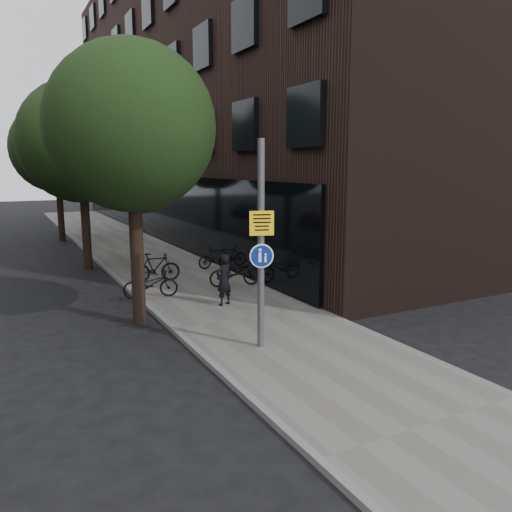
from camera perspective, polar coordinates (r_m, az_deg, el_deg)
ground at (r=11.40m, az=5.99°, el=-12.04°), size 120.00×120.00×0.00m
sidewalk at (r=20.19m, az=-9.23°, el=-2.03°), size 4.50×60.00×0.12m
curb_edge at (r=19.62m, az=-15.48°, el=-2.62°), size 0.15×60.00×0.13m
building_right_dark_brick at (r=34.27m, az=-2.57°, el=18.12°), size 12.00×40.00×18.00m
street_tree_near at (r=13.84m, az=-13.85°, el=13.26°), size 4.40×4.40×7.50m
street_tree_mid at (r=22.17m, az=-19.24°, el=11.77°), size 5.00×5.00×7.80m
street_tree_far at (r=31.09m, az=-21.75°, el=11.03°), size 5.00×5.00×7.80m
signpost at (r=11.34m, az=0.57°, el=1.27°), size 0.54×0.20×4.80m
pedestrian at (r=15.18m, az=-3.70°, el=-2.73°), size 0.67×0.55×1.58m
parked_bike_facade_near at (r=17.61m, az=-2.42°, el=-1.89°), size 1.94×0.94×0.98m
parked_bike_facade_far at (r=20.76m, az=-4.75°, el=-0.16°), size 1.54×0.58×0.90m
parked_bike_curb_near at (r=16.40m, az=-11.95°, el=-3.14°), size 1.82×0.91×0.91m
parked_bike_curb_far at (r=18.61m, az=-11.41°, el=-1.28°), size 1.83×0.76×1.07m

